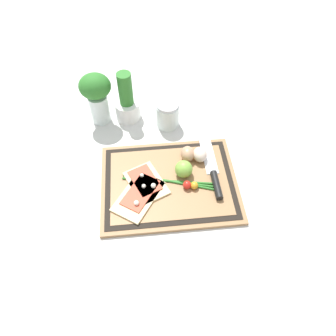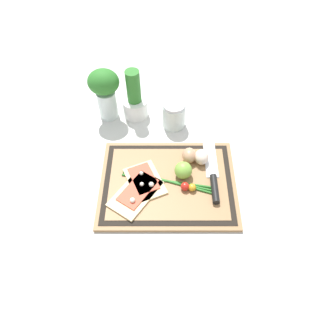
{
  "view_description": "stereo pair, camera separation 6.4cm",
  "coord_description": "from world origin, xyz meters",
  "px_view_note": "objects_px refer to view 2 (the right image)",
  "views": [
    {
      "loc": [
        -0.06,
        -0.6,
        0.86
      ],
      "look_at": [
        0.0,
        0.04,
        0.03
      ],
      "focal_mm": 35.0,
      "sensor_mm": 36.0,
      "label": 1
    },
    {
      "loc": [
        0.0,
        -0.6,
        0.86
      ],
      "look_at": [
        0.0,
        0.04,
        0.03
      ],
      "focal_mm": 35.0,
      "sensor_mm": 36.0,
      "label": 2
    }
  ],
  "objects_px": {
    "cherry_tomato_red": "(185,186)",
    "sauce_jar": "(174,116)",
    "pizza_slice_near": "(136,193)",
    "egg_brown": "(189,155)",
    "egg_pink": "(201,157)",
    "herb_pot": "(135,101)",
    "lime": "(183,170)",
    "cherry_tomato_yellow": "(192,188)",
    "knife": "(213,176)",
    "pizza_slice_far": "(145,181)",
    "herb_glass": "(105,90)"
  },
  "relations": [
    {
      "from": "pizza_slice_far",
      "to": "sauce_jar",
      "type": "distance_m",
      "value": 0.29
    },
    {
      "from": "cherry_tomato_red",
      "to": "sauce_jar",
      "type": "height_order",
      "value": "sauce_jar"
    },
    {
      "from": "egg_brown",
      "to": "egg_pink",
      "type": "relative_size",
      "value": 1.0
    },
    {
      "from": "cherry_tomato_yellow",
      "to": "sauce_jar",
      "type": "height_order",
      "value": "sauce_jar"
    },
    {
      "from": "pizza_slice_far",
      "to": "cherry_tomato_red",
      "type": "relative_size",
      "value": 6.27
    },
    {
      "from": "lime",
      "to": "herb_glass",
      "type": "bearing_deg",
      "value": 132.39
    },
    {
      "from": "cherry_tomato_red",
      "to": "herb_glass",
      "type": "relative_size",
      "value": 0.14
    },
    {
      "from": "pizza_slice_near",
      "to": "sauce_jar",
      "type": "bearing_deg",
      "value": 69.32
    },
    {
      "from": "egg_pink",
      "to": "cherry_tomato_yellow",
      "type": "bearing_deg",
      "value": -107.09
    },
    {
      "from": "pizza_slice_near",
      "to": "herb_pot",
      "type": "distance_m",
      "value": 0.37
    },
    {
      "from": "cherry_tomato_red",
      "to": "sauce_jar",
      "type": "xyz_separation_m",
      "value": [
        -0.03,
        0.3,
        0.01
      ]
    },
    {
      "from": "cherry_tomato_red",
      "to": "pizza_slice_far",
      "type": "bearing_deg",
      "value": 168.5
    },
    {
      "from": "egg_pink",
      "to": "pizza_slice_far",
      "type": "bearing_deg",
      "value": -155.36
    },
    {
      "from": "pizza_slice_near",
      "to": "knife",
      "type": "relative_size",
      "value": 0.63
    },
    {
      "from": "knife",
      "to": "pizza_slice_near",
      "type": "bearing_deg",
      "value": -165.4
    },
    {
      "from": "cherry_tomato_red",
      "to": "herb_pot",
      "type": "height_order",
      "value": "herb_pot"
    },
    {
      "from": "pizza_slice_far",
      "to": "cherry_tomato_red",
      "type": "xyz_separation_m",
      "value": [
        0.13,
        -0.03,
        0.01
      ]
    },
    {
      "from": "pizza_slice_near",
      "to": "cherry_tomato_red",
      "type": "height_order",
      "value": "cherry_tomato_red"
    },
    {
      "from": "egg_brown",
      "to": "egg_pink",
      "type": "xyz_separation_m",
      "value": [
        0.04,
        -0.01,
        0.0
      ]
    },
    {
      "from": "pizza_slice_far",
      "to": "herb_glass",
      "type": "bearing_deg",
      "value": 114.76
    },
    {
      "from": "egg_pink",
      "to": "sauce_jar",
      "type": "distance_m",
      "value": 0.21
    },
    {
      "from": "egg_brown",
      "to": "knife",
      "type": "bearing_deg",
      "value": -44.54
    },
    {
      "from": "cherry_tomato_red",
      "to": "herb_pot",
      "type": "bearing_deg",
      "value": 116.3
    },
    {
      "from": "egg_brown",
      "to": "herb_pot",
      "type": "height_order",
      "value": "herb_pot"
    },
    {
      "from": "lime",
      "to": "herb_glass",
      "type": "height_order",
      "value": "herb_glass"
    },
    {
      "from": "pizza_slice_far",
      "to": "lime",
      "type": "distance_m",
      "value": 0.13
    },
    {
      "from": "pizza_slice_far",
      "to": "cherry_tomato_yellow",
      "type": "xyz_separation_m",
      "value": [
        0.15,
        -0.03,
        0.01
      ]
    },
    {
      "from": "herb_pot",
      "to": "cherry_tomato_red",
      "type": "bearing_deg",
      "value": -63.7
    },
    {
      "from": "egg_brown",
      "to": "cherry_tomato_yellow",
      "type": "relative_size",
      "value": 2.22
    },
    {
      "from": "egg_brown",
      "to": "cherry_tomato_red",
      "type": "distance_m",
      "value": 0.12
    },
    {
      "from": "pizza_slice_near",
      "to": "herb_pot",
      "type": "relative_size",
      "value": 1.0
    },
    {
      "from": "knife",
      "to": "sauce_jar",
      "type": "relative_size",
      "value": 3.09
    },
    {
      "from": "pizza_slice_near",
      "to": "pizza_slice_far",
      "type": "distance_m",
      "value": 0.05
    },
    {
      "from": "sauce_jar",
      "to": "knife",
      "type": "bearing_deg",
      "value": -64.33
    },
    {
      "from": "knife",
      "to": "sauce_jar",
      "type": "xyz_separation_m",
      "value": [
        -0.12,
        0.25,
        0.02
      ]
    },
    {
      "from": "pizza_slice_near",
      "to": "egg_brown",
      "type": "distance_m",
      "value": 0.22
    },
    {
      "from": "egg_brown",
      "to": "cherry_tomato_red",
      "type": "xyz_separation_m",
      "value": [
        -0.02,
        -0.12,
        -0.01
      ]
    },
    {
      "from": "herb_pot",
      "to": "egg_brown",
      "type": "bearing_deg",
      "value": -50.9
    },
    {
      "from": "pizza_slice_near",
      "to": "lime",
      "type": "height_order",
      "value": "lime"
    },
    {
      "from": "lime",
      "to": "cherry_tomato_yellow",
      "type": "relative_size",
      "value": 2.29
    },
    {
      "from": "egg_brown",
      "to": "cherry_tomato_yellow",
      "type": "distance_m",
      "value": 0.12
    },
    {
      "from": "knife",
      "to": "herb_pot",
      "type": "height_order",
      "value": "herb_pot"
    },
    {
      "from": "egg_pink",
      "to": "sauce_jar",
      "type": "height_order",
      "value": "sauce_jar"
    },
    {
      "from": "pizza_slice_near",
      "to": "egg_pink",
      "type": "xyz_separation_m",
      "value": [
        0.21,
        0.13,
        0.02
      ]
    },
    {
      "from": "egg_brown",
      "to": "cherry_tomato_red",
      "type": "bearing_deg",
      "value": -98.33
    },
    {
      "from": "pizza_slice_far",
      "to": "egg_pink",
      "type": "bearing_deg",
      "value": 24.64
    },
    {
      "from": "egg_pink",
      "to": "cherry_tomato_red",
      "type": "height_order",
      "value": "egg_pink"
    },
    {
      "from": "egg_brown",
      "to": "lime",
      "type": "relative_size",
      "value": 0.97
    },
    {
      "from": "pizza_slice_far",
      "to": "cherry_tomato_red",
      "type": "distance_m",
      "value": 0.13
    },
    {
      "from": "egg_brown",
      "to": "herb_glass",
      "type": "xyz_separation_m",
      "value": [
        -0.29,
        0.23,
        0.08
      ]
    }
  ]
}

